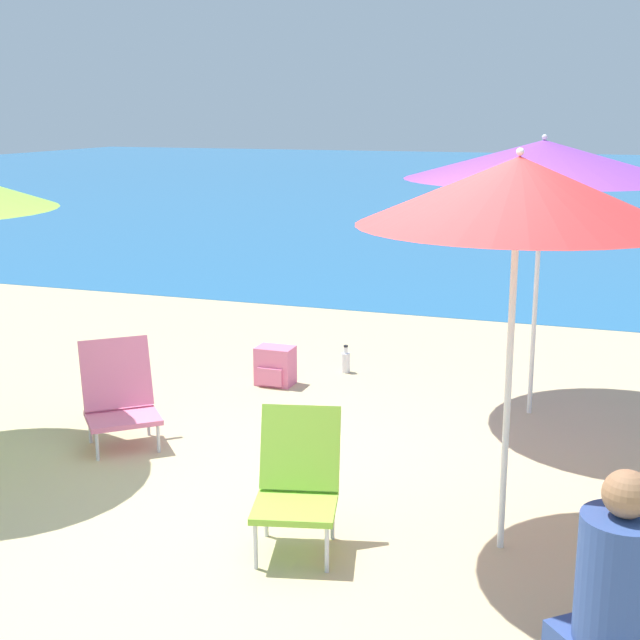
{
  "coord_description": "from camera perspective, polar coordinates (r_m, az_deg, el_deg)",
  "views": [
    {
      "loc": [
        1.63,
        -4.73,
        2.34
      ],
      "look_at": [
        -0.24,
        0.59,
        1.0
      ],
      "focal_mm": 50.0,
      "sensor_mm": 36.0,
      "label": 1
    }
  ],
  "objects": [
    {
      "name": "backpack_pink",
      "position": [
        7.74,
        -2.89,
        -2.96
      ],
      "size": [
        0.32,
        0.25,
        0.33
      ],
      "color": "pink",
      "rests_on": "ground"
    },
    {
      "name": "person_seated_near",
      "position": [
        4.08,
        18.55,
        -16.25
      ],
      "size": [
        0.6,
        0.61,
        0.92
      ],
      "rotation": [
        0.0,
        0.0,
        0.73
      ],
      "color": "#334C8C",
      "rests_on": "ground"
    },
    {
      "name": "beach_chair_lime",
      "position": [
        4.9,
        -1.46,
        -10.04
      ],
      "size": [
        0.55,
        0.61,
        0.75
      ],
      "rotation": [
        0.0,
        0.0,
        0.24
      ],
      "color": "silver",
      "rests_on": "ground"
    },
    {
      "name": "beach_chair_pink",
      "position": [
        6.51,
        -12.72,
        -4.66
      ],
      "size": [
        0.71,
        0.71,
        0.74
      ],
      "rotation": [
        0.0,
        0.0,
        0.72
      ],
      "color": "silver",
      "rests_on": "ground"
    },
    {
      "name": "beach_umbrella_purple",
      "position": [
        6.88,
        14.11,
        9.91
      ],
      "size": [
        2.06,
        2.06,
        2.16
      ],
      "color": "white",
      "rests_on": "ground"
    },
    {
      "name": "beach_umbrella_red",
      "position": [
        4.59,
        12.57,
        8.02
      ],
      "size": [
        1.63,
        1.63,
        2.15
      ],
      "color": "white",
      "rests_on": "ground"
    },
    {
      "name": "ground_plane",
      "position": [
        5.52,
        0.34,
        -11.7
      ],
      "size": [
        60.0,
        60.0,
        0.0
      ],
      "primitive_type": "plane",
      "color": "#C6B284"
    },
    {
      "name": "sea_water",
      "position": [
        30.0,
        16.37,
        8.37
      ],
      "size": [
        60.0,
        40.0,
        0.01
      ],
      "color": "#23669E",
      "rests_on": "ground"
    },
    {
      "name": "water_bottle",
      "position": [
        8.1,
        1.65,
        -2.68
      ],
      "size": [
        0.08,
        0.08,
        0.25
      ],
      "color": "silver",
      "rests_on": "ground"
    }
  ]
}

